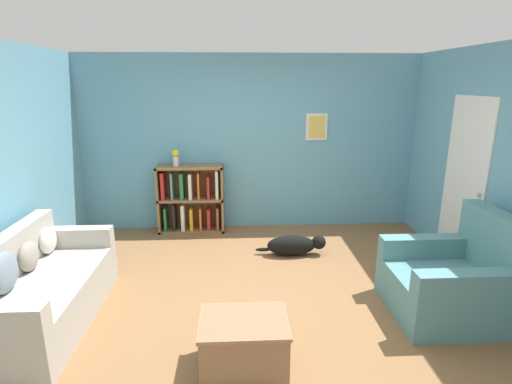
% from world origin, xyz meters
% --- Properties ---
extents(ground_plane, '(14.00, 14.00, 0.00)m').
position_xyz_m(ground_plane, '(0.00, 0.00, 0.00)').
color(ground_plane, brown).
extents(wall_back, '(5.60, 0.13, 2.60)m').
position_xyz_m(wall_back, '(0.00, 2.25, 1.30)').
color(wall_back, '#609EB7').
rests_on(wall_back, ground_plane).
extents(wall_right, '(0.16, 5.00, 2.60)m').
position_xyz_m(wall_right, '(2.55, 0.02, 1.29)').
color(wall_right, '#609EB7').
rests_on(wall_right, ground_plane).
extents(couch, '(0.81, 1.76, 0.85)m').
position_xyz_m(couch, '(-2.06, -0.34, 0.33)').
color(couch, '#ADA89E').
rests_on(couch, ground_plane).
extents(bookshelf, '(0.98, 0.31, 1.01)m').
position_xyz_m(bookshelf, '(-0.89, 2.04, 0.49)').
color(bookshelf, olive).
rests_on(bookshelf, ground_plane).
extents(recliner_chair, '(1.05, 0.99, 1.02)m').
position_xyz_m(recliner_chair, '(1.89, -0.36, 0.34)').
color(recliner_chair, slate).
rests_on(recliner_chair, ground_plane).
extents(coffee_table, '(0.69, 0.52, 0.43)m').
position_xyz_m(coffee_table, '(-0.17, -1.05, 0.23)').
color(coffee_table, '#846647').
rests_on(coffee_table, ground_plane).
extents(dog, '(0.92, 0.24, 0.27)m').
position_xyz_m(dog, '(0.54, 1.06, 0.14)').
color(dog, black).
rests_on(dog, ground_plane).
extents(vase, '(0.11, 0.11, 0.24)m').
position_xyz_m(vase, '(-1.09, 2.02, 1.15)').
color(vase, silver).
rests_on(vase, bookshelf).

